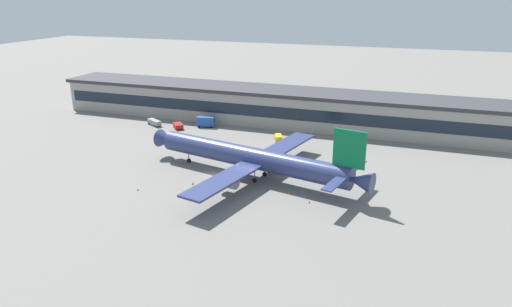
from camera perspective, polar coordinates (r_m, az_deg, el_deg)
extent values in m
plane|color=slate|center=(120.51, -5.17, -2.59)|extent=(600.00, 600.00, 0.00)
cube|color=#9E9993|center=(166.27, 2.38, 5.62)|extent=(161.65, 17.82, 10.85)
cube|color=#38383D|center=(164.94, 2.41, 7.65)|extent=(164.89, 18.17, 1.20)
cube|color=#192333|center=(157.85, 1.42, 5.08)|extent=(158.42, 0.16, 3.90)
cylinder|color=navy|center=(116.66, -0.66, -0.49)|extent=(53.00, 16.73, 5.30)
cone|color=navy|center=(133.21, -10.90, 1.70)|extent=(5.75, 5.95, 5.03)
cone|color=navy|center=(105.08, 12.52, -3.27)|extent=(6.72, 5.92, 4.77)
cube|color=#0C723F|center=(103.58, 11.32, 0.55)|extent=(7.35, 2.10, 8.47)
cube|color=navy|center=(100.78, 9.62, -3.58)|extent=(4.42, 9.83, 0.30)
cube|color=navy|center=(110.94, 11.97, -1.56)|extent=(4.42, 9.83, 0.30)
cube|color=navy|center=(104.58, -4.06, -3.26)|extent=(11.06, 24.64, 0.50)
cube|color=navy|center=(127.77, 3.64, 1.01)|extent=(11.06, 24.64, 0.50)
cylinder|color=#99999E|center=(108.51, -3.35, -3.44)|extent=(4.90, 3.79, 2.91)
cylinder|color=#99999E|center=(125.86, 2.44, -0.15)|extent=(4.90, 3.79, 2.91)
cylinder|color=black|center=(129.66, -8.18, -0.84)|extent=(1.18, 0.73, 1.10)
cylinder|color=slate|center=(129.12, -8.21, -0.18)|extent=(0.24, 0.24, 2.62)
cylinder|color=black|center=(115.16, -0.17, -3.28)|extent=(1.18, 0.73, 1.10)
cylinder|color=slate|center=(114.56, -0.18, -2.55)|extent=(0.24, 0.24, 2.62)
cylinder|color=black|center=(118.92, 1.05, -2.53)|extent=(1.18, 0.73, 1.10)
cylinder|color=slate|center=(118.34, 1.06, -1.82)|extent=(0.24, 0.24, 2.62)
cube|color=red|center=(161.82, -9.46, 3.38)|extent=(5.09, 5.34, 1.40)
cube|color=black|center=(162.99, -9.56, 3.59)|extent=(2.91, 2.83, 0.35)
cylinder|color=black|center=(163.39, -9.97, 3.25)|extent=(0.68, 0.73, 0.70)
cylinder|color=black|center=(163.81, -9.17, 3.34)|extent=(0.68, 0.73, 0.70)
cylinder|color=black|center=(160.21, -9.73, 2.94)|extent=(0.68, 0.73, 0.70)
cylinder|color=black|center=(160.65, -8.92, 3.03)|extent=(0.68, 0.73, 0.70)
cube|color=#2651A5|center=(162.28, -6.13, 3.91)|extent=(6.37, 3.61, 3.20)
cube|color=black|center=(161.74, -5.57, 4.11)|extent=(2.52, 2.60, 0.80)
cylinder|color=black|center=(163.26, -5.31, 3.45)|extent=(0.75, 0.44, 0.70)
cylinder|color=black|center=(161.23, -5.47, 3.24)|extent=(0.75, 0.44, 0.70)
cylinder|color=black|center=(164.21, -6.74, 3.49)|extent=(0.75, 0.44, 0.70)
cylinder|color=black|center=(162.20, -6.92, 3.28)|extent=(0.75, 0.44, 0.70)
cube|color=gray|center=(167.27, -12.29, 3.76)|extent=(6.56, 4.87, 1.60)
cube|color=black|center=(168.68, -12.59, 3.98)|extent=(2.85, 2.70, 0.40)
cylinder|color=black|center=(168.97, -12.91, 3.58)|extent=(0.76, 0.60, 0.70)
cylinder|color=black|center=(169.79, -12.38, 3.70)|extent=(0.76, 0.60, 0.70)
cylinder|color=black|center=(165.17, -12.15, 3.28)|extent=(0.76, 0.60, 0.70)
cylinder|color=black|center=(166.01, -11.61, 3.40)|extent=(0.76, 0.60, 0.70)
cube|color=yellow|center=(146.60, 2.76, 1.96)|extent=(3.53, 4.79, 1.50)
cube|color=black|center=(147.66, 2.71, 2.21)|extent=(2.22, 2.12, 0.38)
cylinder|color=black|center=(148.18, 2.36, 1.86)|extent=(0.56, 0.76, 0.70)
cylinder|color=black|center=(148.39, 3.01, 1.87)|extent=(0.56, 0.76, 0.70)
cylinder|color=black|center=(145.27, 2.50, 1.49)|extent=(0.56, 0.76, 0.70)
cylinder|color=black|center=(145.48, 3.17, 1.51)|extent=(0.56, 0.76, 0.70)
cone|color=#F2590C|center=(109.06, 4.11, -4.81)|extent=(0.52, 0.52, 0.65)
cone|color=#F2590C|center=(114.99, -7.70, -3.61)|extent=(0.54, 0.54, 0.68)
cone|color=#F2590C|center=(114.16, -14.19, -4.27)|extent=(0.44, 0.44, 0.55)
cone|color=#F2590C|center=(105.11, 6.50, -5.88)|extent=(0.45, 0.45, 0.56)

